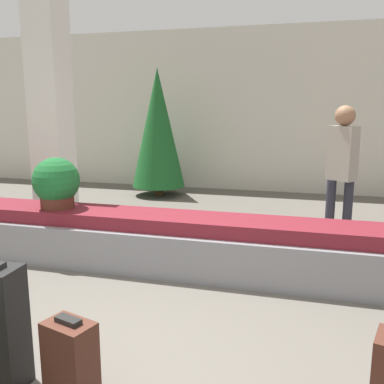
{
  "coord_description": "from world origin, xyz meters",
  "views": [
    {
      "loc": [
        1.11,
        -2.28,
        1.66
      ],
      "look_at": [
        0.0,
        1.77,
        0.83
      ],
      "focal_mm": 40.0,
      "sensor_mm": 36.0,
      "label": 1
    }
  ],
  "objects_px": {
    "suitcase_1": "(71,363)",
    "decorated_tree": "(158,128)",
    "potted_plant_0": "(56,183)",
    "traveler_0": "(342,163)",
    "pillar": "(51,112)"
  },
  "relations": [
    {
      "from": "suitcase_1",
      "to": "decorated_tree",
      "type": "xyz_separation_m",
      "value": [
        -1.54,
        5.73,
        1.03
      ]
    },
    {
      "from": "potted_plant_0",
      "to": "traveler_0",
      "type": "xyz_separation_m",
      "value": [
        3.01,
        1.31,
        0.16
      ]
    },
    {
      "from": "decorated_tree",
      "to": "pillar",
      "type": "bearing_deg",
      "value": -100.22
    },
    {
      "from": "suitcase_1",
      "to": "decorated_tree",
      "type": "height_order",
      "value": "decorated_tree"
    },
    {
      "from": "pillar",
      "to": "traveler_0",
      "type": "height_order",
      "value": "pillar"
    },
    {
      "from": "pillar",
      "to": "potted_plant_0",
      "type": "xyz_separation_m",
      "value": [
        0.62,
        -0.92,
        -0.75
      ]
    },
    {
      "from": "pillar",
      "to": "decorated_tree",
      "type": "bearing_deg",
      "value": 79.78
    },
    {
      "from": "suitcase_1",
      "to": "potted_plant_0",
      "type": "bearing_deg",
      "value": 140.04
    },
    {
      "from": "suitcase_1",
      "to": "potted_plant_0",
      "type": "height_order",
      "value": "potted_plant_0"
    },
    {
      "from": "decorated_tree",
      "to": "potted_plant_0",
      "type": "bearing_deg",
      "value": -87.91
    },
    {
      "from": "potted_plant_0",
      "to": "decorated_tree",
      "type": "height_order",
      "value": "decorated_tree"
    },
    {
      "from": "pillar",
      "to": "suitcase_1",
      "type": "bearing_deg",
      "value": -56.27
    },
    {
      "from": "pillar",
      "to": "suitcase_1",
      "type": "relative_size",
      "value": 6.11
    },
    {
      "from": "traveler_0",
      "to": "decorated_tree",
      "type": "height_order",
      "value": "decorated_tree"
    },
    {
      "from": "pillar",
      "to": "traveler_0",
      "type": "distance_m",
      "value": 3.7
    }
  ]
}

